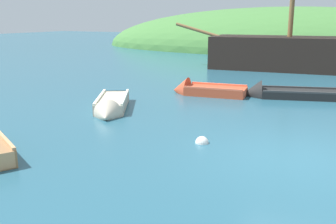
% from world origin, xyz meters
% --- Properties ---
extents(ground_plane, '(120.00, 120.00, 0.00)m').
position_xyz_m(ground_plane, '(0.00, 0.00, 0.00)').
color(ground_plane, '#285B70').
extents(shore_hill, '(38.98, 18.01, 8.04)m').
position_xyz_m(shore_hill, '(-5.95, 30.73, 0.00)').
color(shore_hill, '#477F3D').
rests_on(shore_hill, ground).
extents(rowboat_portside, '(3.08, 1.47, 1.10)m').
position_xyz_m(rowboat_portside, '(-4.59, 5.89, 0.11)').
color(rowboat_portside, '#C64C2D').
rests_on(rowboat_portside, ground).
extents(rowboat_outer_right, '(3.89, 2.15, 1.13)m').
position_xyz_m(rowboat_outer_right, '(-1.62, 6.75, 0.09)').
color(rowboat_outer_right, black).
rests_on(rowboat_outer_right, ground).
extents(rowboat_outer_left, '(2.34, 3.28, 0.90)m').
position_xyz_m(rowboat_outer_left, '(-6.29, 1.86, 0.12)').
color(rowboat_outer_left, beige).
rests_on(rowboat_outer_left, ground).
extents(buoy_white, '(0.34, 0.34, 0.34)m').
position_xyz_m(buoy_white, '(-2.29, 0.05, 0.00)').
color(buoy_white, white).
rests_on(buoy_white, ground).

